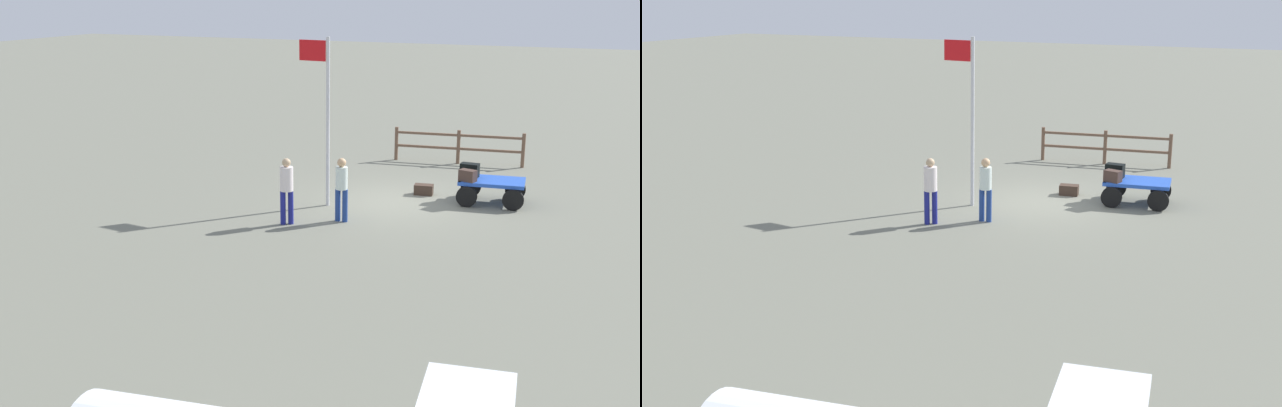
{
  "view_description": "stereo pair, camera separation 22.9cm",
  "coord_description": "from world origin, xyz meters",
  "views": [
    {
      "loc": [
        -6.53,
        20.63,
        5.93
      ],
      "look_at": [
        -0.1,
        6.0,
        1.48
      ],
      "focal_mm": 44.24,
      "sensor_mm": 36.0,
      "label": 1
    },
    {
      "loc": [
        -6.74,
        20.53,
        5.93
      ],
      "look_at": [
        -0.1,
        6.0,
        1.48
      ],
      "focal_mm": 44.24,
      "sensor_mm": 36.0,
      "label": 2
    }
  ],
  "objects": [
    {
      "name": "worker_lead",
      "position": [
        2.03,
        3.26,
        1.01
      ],
      "size": [
        0.47,
        0.47,
        1.72
      ],
      "color": "navy",
      "rests_on": "ground"
    },
    {
      "name": "ground_plane",
      "position": [
        0.0,
        0.0,
        0.0
      ],
      "size": [
        120.0,
        120.0,
        0.0
      ],
      "primitive_type": "plane",
      "color": "slate"
    },
    {
      "name": "suitcase_olive",
      "position": [
        -1.75,
        -0.41,
        0.84
      ],
      "size": [
        0.51,
        0.39,
        0.32
      ],
      "color": "#3D2C25",
      "rests_on": "luggage_cart"
    },
    {
      "name": "worker_trailing",
      "position": [
        0.85,
        2.47,
        0.96
      ],
      "size": [
        0.34,
        0.31,
        1.68
      ],
      "color": "navy",
      "rests_on": "ground"
    },
    {
      "name": "luggage_cart",
      "position": [
        -2.32,
        -0.86,
        0.48
      ],
      "size": [
        1.98,
        1.53,
        0.68
      ],
      "color": "blue",
      "rests_on": "ground"
    },
    {
      "name": "suitcase_navy",
      "position": [
        -1.68,
        -0.94,
        0.87
      ],
      "size": [
        0.52,
        0.33,
        0.39
      ],
      "color": "black",
      "rests_on": "luggage_cart"
    },
    {
      "name": "flagpole",
      "position": [
        1.88,
        1.19,
        2.74
      ],
      "size": [
        0.9,
        0.12,
        4.61
      ],
      "color": "silver",
      "rests_on": "ground"
    },
    {
      "name": "wooden_fence",
      "position": [
        -0.23,
        -5.47,
        0.67
      ],
      "size": [
        4.39,
        0.64,
        1.16
      ],
      "color": "brown",
      "rests_on": "ground"
    },
    {
      "name": "suitcase_maroon",
      "position": [
        -0.34,
        -1.0,
        0.15
      ],
      "size": [
        0.58,
        0.41,
        0.3
      ],
      "color": "#3C2B21",
      "rests_on": "ground"
    }
  ]
}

